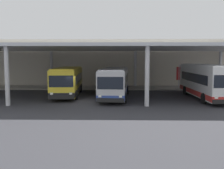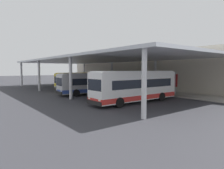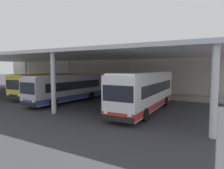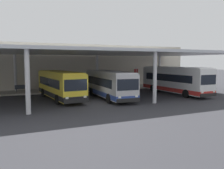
{
  "view_description": "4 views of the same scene",
  "coord_description": "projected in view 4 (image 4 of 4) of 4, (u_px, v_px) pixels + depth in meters",
  "views": [
    {
      "loc": [
        3.61,
        -25.86,
        4.16
      ],
      "look_at": [
        3.01,
        2.1,
        1.47
      ],
      "focal_mm": 42.98,
      "sensor_mm": 36.0,
      "label": 1
    },
    {
      "loc": [
        28.62,
        -13.35,
        3.72
      ],
      "look_at": [
        7.18,
        3.21,
        1.65
      ],
      "focal_mm": 31.56,
      "sensor_mm": 36.0,
      "label": 2
    },
    {
      "loc": [
        18.71,
        -14.63,
        3.97
      ],
      "look_at": [
        7.79,
        5.03,
        2.03
      ],
      "focal_mm": 31.11,
      "sensor_mm": 36.0,
      "label": 3
    },
    {
      "loc": [
        -8.16,
        -22.69,
        4.25
      ],
      "look_at": [
        4.78,
        4.85,
        1.35
      ],
      "focal_mm": 38.38,
      "sensor_mm": 36.0,
      "label": 4
    }
  ],
  "objects": [
    {
      "name": "platform_kerb",
      "position": [
        62.0,
        90.0,
        34.88
      ],
      "size": [
        42.0,
        4.5,
        0.18
      ],
      "primitive_type": "cube",
      "color": "#A39E93",
      "rests_on": "ground"
    },
    {
      "name": "bus_second_bay",
      "position": [
        109.0,
        84.0,
        27.78
      ],
      "size": [
        3.19,
        10.67,
        3.17
      ],
      "color": "#B7B7BC",
      "rests_on": "ground"
    },
    {
      "name": "bus_middle_bay",
      "position": [
        175.0,
        80.0,
        31.61
      ],
      "size": [
        2.81,
        11.36,
        3.57
      ],
      "color": "white",
      "rests_on": "ground"
    },
    {
      "name": "station_building_facade",
      "position": [
        57.0,
        66.0,
        37.48
      ],
      "size": [
        48.0,
        1.6,
        7.07
      ],
      "primitive_type": "cube",
      "color": "beige",
      "rests_on": "ground"
    },
    {
      "name": "banner_sign",
      "position": [
        136.0,
        76.0,
        39.04
      ],
      "size": [
        0.7,
        0.12,
        3.2
      ],
      "color": "#B2B2B7",
      "rests_on": "platform_kerb"
    },
    {
      "name": "bench_waiting",
      "position": [
        22.0,
        88.0,
        32.55
      ],
      "size": [
        1.8,
        0.45,
        0.92
      ],
      "color": "#383D47",
      "rests_on": "platform_kerb"
    },
    {
      "name": "bus_nearest_bay",
      "position": [
        60.0,
        85.0,
        27.07
      ],
      "size": [
        3.2,
        10.67,
        3.17
      ],
      "color": "yellow",
      "rests_on": "ground"
    },
    {
      "name": "trash_bin",
      "position": [
        48.0,
        87.0,
        34.17
      ],
      "size": [
        0.52,
        0.52,
        0.98
      ],
      "color": "maroon",
      "rests_on": "platform_kerb"
    },
    {
      "name": "canopy_shelter",
      "position": [
        74.0,
        53.0,
        28.75
      ],
      "size": [
        40.0,
        17.0,
        5.55
      ],
      "color": "silver",
      "rests_on": "ground"
    },
    {
      "name": "ground_plane",
      "position": [
        90.0,
        104.0,
        24.3
      ],
      "size": [
        200.0,
        200.0,
        0.0
      ],
      "primitive_type": "plane",
      "color": "#333338"
    }
  ]
}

